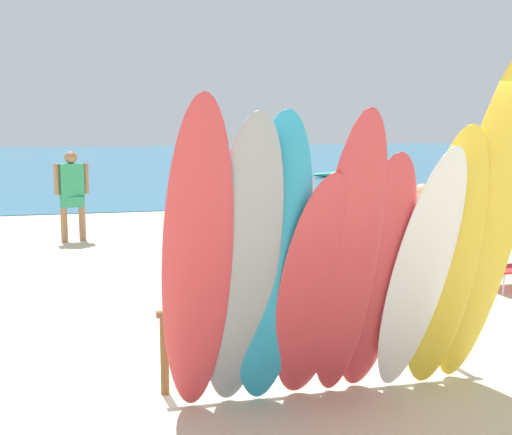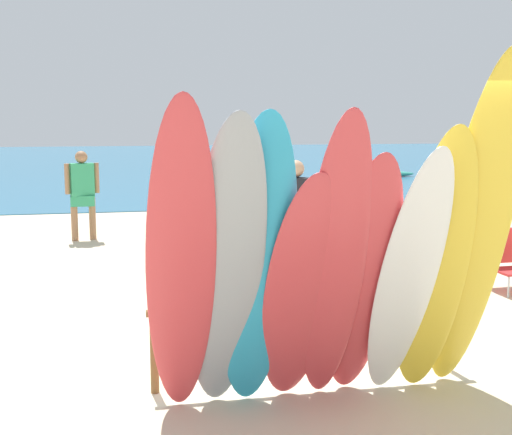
{
  "view_description": "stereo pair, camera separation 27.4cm",
  "coord_description": "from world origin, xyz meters",
  "px_view_note": "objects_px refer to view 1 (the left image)",
  "views": [
    {
      "loc": [
        -1.82,
        -5.3,
        2.24
      ],
      "look_at": [
        0.0,
        2.23,
        1.1
      ],
      "focal_mm": 47.31,
      "sensor_mm": 36.0,
      "label": 1
    },
    {
      "loc": [
        -1.55,
        -5.36,
        2.24
      ],
      "look_at": [
        0.0,
        2.23,
        1.1
      ],
      "focal_mm": 47.31,
      "sensor_mm": 36.0,
      "label": 2
    }
  ],
  "objects_px": {
    "beachgoer_by_water": "(421,238)",
    "distant_boat": "(355,174)",
    "surfboard_white_6": "(419,277)",
    "surfboard_yellow_8": "(484,230)",
    "beachgoer_midbeach": "(292,213)",
    "beachgoer_photographing": "(200,200)",
    "surfboard_yellow_7": "(445,265)",
    "surfboard_red_3": "(314,292)",
    "beach_chair_red": "(501,256)",
    "surfboard_red_0": "(197,269)",
    "beachgoer_strolling": "(382,210)",
    "surfboard_red_5": "(375,280)",
    "surfboard_teal_2": "(271,269)",
    "beachgoer_near_rack": "(72,190)",
    "surfboard_red_4": "(348,265)",
    "surfboard_grey_1": "(242,272)",
    "surfboard_rack": "(317,318)"
  },
  "relations": [
    {
      "from": "beachgoer_strolling",
      "to": "surfboard_red_5",
      "type": "bearing_deg",
      "value": 20.31
    },
    {
      "from": "beachgoer_by_water",
      "to": "distant_boat",
      "type": "xyz_separation_m",
      "value": [
        6.16,
        17.35,
        -0.74
      ]
    },
    {
      "from": "distant_boat",
      "to": "beachgoer_photographing",
      "type": "bearing_deg",
      "value": -121.48
    },
    {
      "from": "surfboard_red_4",
      "to": "beachgoer_strolling",
      "type": "relative_size",
      "value": 1.59
    },
    {
      "from": "surfboard_teal_2",
      "to": "beach_chair_red",
      "type": "distance_m",
      "value": 5.14
    },
    {
      "from": "surfboard_white_6",
      "to": "surfboard_yellow_7",
      "type": "bearing_deg",
      "value": 4.61
    },
    {
      "from": "surfboard_rack",
      "to": "surfboard_yellow_8",
      "type": "bearing_deg",
      "value": -31.11
    },
    {
      "from": "surfboard_red_0",
      "to": "surfboard_yellow_8",
      "type": "relative_size",
      "value": 0.89
    },
    {
      "from": "surfboard_yellow_7",
      "to": "beachgoer_by_water",
      "type": "relative_size",
      "value": 1.54
    },
    {
      "from": "beachgoer_photographing",
      "to": "beachgoer_near_rack",
      "type": "bearing_deg",
      "value": -132.24
    },
    {
      "from": "beachgoer_by_water",
      "to": "beachgoer_midbeach",
      "type": "bearing_deg",
      "value": -49.42
    },
    {
      "from": "distant_boat",
      "to": "surfboard_red_3",
      "type": "bearing_deg",
      "value": -112.71
    },
    {
      "from": "surfboard_yellow_7",
      "to": "beach_chair_red",
      "type": "relative_size",
      "value": 2.81
    },
    {
      "from": "surfboard_red_3",
      "to": "beachgoer_midbeach",
      "type": "bearing_deg",
      "value": 71.66
    },
    {
      "from": "surfboard_white_6",
      "to": "surfboard_teal_2",
      "type": "bearing_deg",
      "value": 174.4
    },
    {
      "from": "surfboard_teal_2",
      "to": "surfboard_white_6",
      "type": "relative_size",
      "value": 1.1
    },
    {
      "from": "beachgoer_strolling",
      "to": "distant_boat",
      "type": "distance_m",
      "value": 16.18
    },
    {
      "from": "surfboard_red_5",
      "to": "surfboard_yellow_8",
      "type": "height_order",
      "value": "surfboard_yellow_8"
    },
    {
      "from": "surfboard_white_6",
      "to": "surfboard_yellow_7",
      "type": "relative_size",
      "value": 0.95
    },
    {
      "from": "beachgoer_midbeach",
      "to": "surfboard_yellow_7",
      "type": "bearing_deg",
      "value": 137.69
    },
    {
      "from": "surfboard_red_3",
      "to": "surfboard_red_5",
      "type": "relative_size",
      "value": 0.93
    },
    {
      "from": "surfboard_red_0",
      "to": "surfboard_white_6",
      "type": "height_order",
      "value": "surfboard_red_0"
    },
    {
      "from": "beachgoer_photographing",
      "to": "beach_chair_red",
      "type": "relative_size",
      "value": 1.86
    },
    {
      "from": "surfboard_red_4",
      "to": "beachgoer_midbeach",
      "type": "bearing_deg",
      "value": 83.05
    },
    {
      "from": "beachgoer_midbeach",
      "to": "surfboard_yellow_8",
      "type": "bearing_deg",
      "value": 142.01
    },
    {
      "from": "surfboard_yellow_8",
      "to": "beachgoer_by_water",
      "type": "distance_m",
      "value": 2.55
    },
    {
      "from": "beachgoer_strolling",
      "to": "beachgoer_by_water",
      "type": "bearing_deg",
      "value": 32.2
    },
    {
      "from": "surfboard_teal_2",
      "to": "distant_boat",
      "type": "bearing_deg",
      "value": 65.59
    },
    {
      "from": "surfboard_grey_1",
      "to": "surfboard_white_6",
      "type": "relative_size",
      "value": 1.12
    },
    {
      "from": "surfboard_white_6",
      "to": "distant_boat",
      "type": "distance_m",
      "value": 21.1
    },
    {
      "from": "beachgoer_by_water",
      "to": "beachgoer_midbeach",
      "type": "xyz_separation_m",
      "value": [
        -1.08,
        1.6,
        0.11
      ]
    },
    {
      "from": "surfboard_teal_2",
      "to": "beachgoer_photographing",
      "type": "xyz_separation_m",
      "value": [
        0.5,
        6.53,
        -0.28
      ]
    },
    {
      "from": "surfboard_white_6",
      "to": "surfboard_yellow_8",
      "type": "bearing_deg",
      "value": -5.41
    },
    {
      "from": "surfboard_grey_1",
      "to": "beach_chair_red",
      "type": "height_order",
      "value": "surfboard_grey_1"
    },
    {
      "from": "surfboard_teal_2",
      "to": "surfboard_red_5",
      "type": "bearing_deg",
      "value": 2.42
    },
    {
      "from": "surfboard_white_6",
      "to": "beachgoer_near_rack",
      "type": "height_order",
      "value": "surfboard_white_6"
    },
    {
      "from": "surfboard_red_5",
      "to": "distant_boat",
      "type": "xyz_separation_m",
      "value": [
        7.75,
        19.68,
        -0.89
      ]
    },
    {
      "from": "surfboard_red_5",
      "to": "beachgoer_strolling",
      "type": "bearing_deg",
      "value": 67.41
    },
    {
      "from": "surfboard_white_6",
      "to": "beachgoer_near_rack",
      "type": "xyz_separation_m",
      "value": [
        -2.8,
        8.09,
        -0.08
      ]
    },
    {
      "from": "surfboard_teal_2",
      "to": "beachgoer_midbeach",
      "type": "height_order",
      "value": "surfboard_teal_2"
    },
    {
      "from": "surfboard_yellow_8",
      "to": "beachgoer_midbeach",
      "type": "height_order",
      "value": "surfboard_yellow_8"
    },
    {
      "from": "surfboard_grey_1",
      "to": "surfboard_red_4",
      "type": "height_order",
      "value": "surfboard_red_4"
    },
    {
      "from": "surfboard_red_3",
      "to": "surfboard_white_6",
      "type": "height_order",
      "value": "surfboard_white_6"
    },
    {
      "from": "surfboard_rack",
      "to": "surfboard_red_3",
      "type": "bearing_deg",
      "value": -111.33
    },
    {
      "from": "surfboard_red_0",
      "to": "beach_chair_red",
      "type": "height_order",
      "value": "surfboard_red_0"
    },
    {
      "from": "surfboard_red_3",
      "to": "distant_boat",
      "type": "bearing_deg",
      "value": 63.21
    },
    {
      "from": "surfboard_teal_2",
      "to": "beachgoer_by_water",
      "type": "height_order",
      "value": "surfboard_teal_2"
    },
    {
      "from": "surfboard_red_5",
      "to": "beachgoer_photographing",
      "type": "bearing_deg",
      "value": 95.13
    },
    {
      "from": "surfboard_yellow_8",
      "to": "surfboard_red_3",
      "type": "bearing_deg",
      "value": -179.91
    },
    {
      "from": "beachgoer_strolling",
      "to": "beach_chair_red",
      "type": "xyz_separation_m",
      "value": [
        1.08,
        -1.45,
        -0.47
      ]
    }
  ]
}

